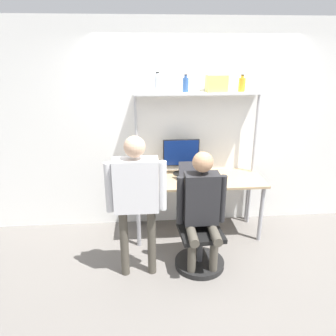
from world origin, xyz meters
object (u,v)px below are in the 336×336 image
at_px(monitor, 181,155).
at_px(person_seated, 202,203).
at_px(bottle_blue, 186,85).
at_px(person_standing, 136,191).
at_px(office_chair, 199,242).
at_px(storage_box, 217,83).
at_px(laptop, 193,176).
at_px(bottle_clear, 158,84).
at_px(cell_phone, 213,180).
at_px(bottle_amber, 242,84).

distance_m(monitor, person_seated, 0.95).
bearing_deg(monitor, bottle_blue, 16.57).
bearing_deg(bottle_blue, person_standing, -121.69).
relative_size(monitor, bottle_blue, 2.25).
bearing_deg(person_seated, office_chair, 93.80).
relative_size(bottle_blue, storage_box, 0.84).
bearing_deg(storage_box, laptop, -138.66).
bearing_deg(storage_box, person_standing, -134.96).
relative_size(laptop, office_chair, 0.39).
bearing_deg(bottle_clear, storage_box, 0.00).
distance_m(laptop, office_chair, 0.84).
distance_m(cell_phone, storage_box, 1.19).
bearing_deg(office_chair, storage_box, 70.56).
bearing_deg(person_standing, bottle_blue, 58.31).
relative_size(person_seated, storage_box, 5.45).
bearing_deg(bottle_amber, bottle_clear, 180.00).
relative_size(bottle_blue, bottle_clear, 0.86).
bearing_deg(bottle_blue, storage_box, 0.00).
bearing_deg(bottle_blue, laptop, -72.27).
distance_m(person_seated, bottle_blue, 1.46).
distance_m(office_chair, storage_box, 1.90).
bearing_deg(bottle_clear, office_chair, -65.24).
height_order(office_chair, person_seated, person_seated).
bearing_deg(bottle_amber, laptop, -156.86).
bearing_deg(person_standing, cell_phone, 37.21).
bearing_deg(storage_box, cell_phone, -99.27).
distance_m(laptop, storage_box, 1.16).
distance_m(cell_phone, person_standing, 1.21).
bearing_deg(bottle_clear, person_seated, -66.22).
height_order(laptop, person_standing, person_standing).
relative_size(cell_phone, storage_box, 0.61).
distance_m(monitor, bottle_amber, 1.15).
height_order(monitor, bottle_blue, bottle_blue).
height_order(office_chair, storage_box, storage_box).
bearing_deg(monitor, person_standing, -120.21).
xyz_separation_m(bottle_blue, bottle_clear, (-0.34, 0.00, 0.01)).
bearing_deg(storage_box, bottle_amber, 0.00).
height_order(monitor, office_chair, monitor).
bearing_deg(cell_phone, bottle_amber, 37.44).
bearing_deg(monitor, cell_phone, -34.81).
relative_size(office_chair, storage_box, 3.66).
distance_m(cell_phone, bottle_blue, 1.22).
height_order(person_standing, storage_box, storage_box).
bearing_deg(storage_box, person_seated, -108.31).
bearing_deg(cell_phone, laptop, 176.84).
bearing_deg(bottle_blue, bottle_clear, 180.00).
xyz_separation_m(person_seated, storage_box, (0.31, 0.93, 1.14)).
distance_m(cell_phone, person_seated, 0.70).
height_order(bottle_clear, storage_box, bottle_clear).
height_order(cell_phone, bottle_blue, bottle_blue).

